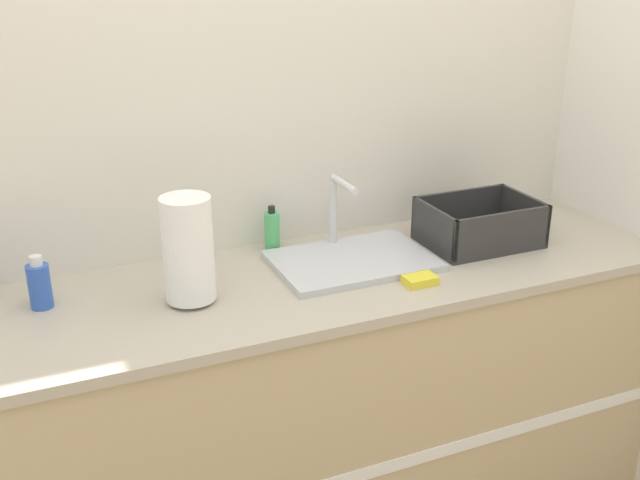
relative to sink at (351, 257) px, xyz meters
The scene contains 9 objects.
wall_back 0.50m from the sink, 127.94° to the left, with size 4.72×0.06×2.60m.
wall_right 1.03m from the sink, ahead, with size 0.06×2.58×2.60m.
counter_cabinet 0.53m from the sink, 169.48° to the right, with size 2.35×0.61×0.93m.
sink is the anchor object (origin of this frame).
paper_towel_roll 0.52m from the sink, behind, with size 0.13×0.13×0.29m.
dish_rack 0.44m from the sink, ahead, with size 0.34×0.25×0.14m.
bottle_blue 0.86m from the sink, behind, with size 0.06×0.06×0.14m.
soap_dispenser 0.26m from the sink, 133.80° to the left, with size 0.05×0.05×0.14m.
sponge 0.24m from the sink, 61.76° to the right, with size 0.09×0.06×0.02m.
Camera 1 is at (-0.67, -1.49, 1.82)m, focal length 42.00 mm.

